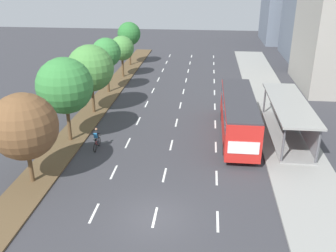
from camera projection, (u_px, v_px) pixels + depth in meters
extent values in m
plane|color=#38383D|center=(155.00, 218.00, 20.72)|extent=(140.00, 140.00, 0.00)
cube|color=brown|center=(104.00, 98.00, 39.83)|extent=(2.60, 52.00, 0.12)
cube|color=gray|center=(271.00, 104.00, 38.09)|extent=(4.50, 52.00, 0.15)
cube|color=white|center=(94.00, 213.00, 21.16)|extent=(0.14, 1.88, 0.01)
cube|color=white|center=(114.00, 172.00, 25.43)|extent=(0.14, 1.88, 0.01)
cube|color=white|center=(128.00, 143.00, 29.70)|extent=(0.14, 1.88, 0.01)
cube|color=white|center=(138.00, 121.00, 33.97)|extent=(0.14, 1.88, 0.01)
cube|color=white|center=(146.00, 104.00, 38.24)|extent=(0.14, 1.88, 0.01)
cube|color=white|center=(153.00, 91.00, 42.51)|extent=(0.14, 1.88, 0.01)
cube|color=white|center=(158.00, 79.00, 46.78)|extent=(0.14, 1.88, 0.01)
cube|color=white|center=(163.00, 70.00, 51.05)|extent=(0.14, 1.88, 0.01)
cube|color=white|center=(167.00, 62.00, 55.32)|extent=(0.14, 1.88, 0.01)
cube|color=white|center=(170.00, 56.00, 59.59)|extent=(0.14, 1.88, 0.01)
cube|color=white|center=(155.00, 217.00, 20.81)|extent=(0.14, 1.88, 0.01)
cube|color=white|center=(164.00, 175.00, 25.08)|extent=(0.14, 1.88, 0.01)
cube|color=white|center=(171.00, 145.00, 29.35)|extent=(0.14, 1.88, 0.01)
cube|color=white|center=(176.00, 123.00, 33.62)|extent=(0.14, 1.88, 0.01)
cube|color=white|center=(180.00, 105.00, 37.89)|extent=(0.14, 1.88, 0.01)
cube|color=white|center=(183.00, 91.00, 42.16)|extent=(0.14, 1.88, 0.01)
cube|color=white|center=(186.00, 80.00, 46.43)|extent=(0.14, 1.88, 0.01)
cube|color=white|center=(188.00, 71.00, 50.70)|extent=(0.14, 1.88, 0.01)
cube|color=white|center=(190.00, 63.00, 54.97)|extent=(0.14, 1.88, 0.01)
cube|color=white|center=(192.00, 56.00, 59.24)|extent=(0.14, 1.88, 0.01)
cube|color=white|center=(218.00, 221.00, 20.47)|extent=(0.14, 1.88, 0.01)
cube|color=white|center=(217.00, 178.00, 24.74)|extent=(0.14, 1.88, 0.01)
cube|color=white|center=(216.00, 147.00, 29.01)|extent=(0.14, 1.88, 0.01)
cube|color=white|center=(215.00, 124.00, 33.28)|extent=(0.14, 1.88, 0.01)
cube|color=white|center=(215.00, 107.00, 37.54)|extent=(0.14, 1.88, 0.01)
cube|color=white|center=(214.00, 93.00, 41.81)|extent=(0.14, 1.88, 0.01)
cube|color=white|center=(214.00, 81.00, 46.08)|extent=(0.14, 1.88, 0.01)
cube|color=white|center=(214.00, 72.00, 50.35)|extent=(0.14, 1.88, 0.01)
cube|color=white|center=(214.00, 64.00, 54.62)|extent=(0.14, 1.88, 0.01)
cube|color=white|center=(214.00, 57.00, 58.89)|extent=(0.14, 1.88, 0.01)
cube|color=gray|center=(285.00, 134.00, 30.79)|extent=(2.60, 10.33, 0.10)
cylinder|color=#56565B|center=(283.00, 144.00, 25.88)|extent=(0.16, 0.16, 2.60)
cylinder|color=#56565B|center=(265.00, 99.00, 34.88)|extent=(0.16, 0.16, 2.60)
cylinder|color=#56565B|center=(318.00, 146.00, 25.65)|extent=(0.16, 0.16, 2.60)
cylinder|color=#56565B|center=(290.00, 100.00, 34.65)|extent=(0.16, 0.16, 2.60)
cube|color=gray|center=(303.00, 120.00, 30.14)|extent=(0.10, 9.82, 2.34)
cube|color=gray|center=(290.00, 103.00, 29.73)|extent=(2.90, 10.73, 0.16)
cube|color=red|center=(238.00, 115.00, 30.23)|extent=(2.50, 11.20, 2.80)
cube|color=#2D3D4C|center=(239.00, 105.00, 29.90)|extent=(2.54, 10.30, 0.90)
cube|color=#333338|center=(240.00, 98.00, 29.66)|extent=(2.45, 10.98, 0.12)
cube|color=#2D3D4C|center=(235.00, 90.00, 35.24)|extent=(2.25, 0.06, 1.54)
cube|color=white|center=(244.00, 148.00, 25.16)|extent=(2.12, 0.04, 0.90)
cylinder|color=black|center=(223.00, 115.00, 34.05)|extent=(0.30, 1.00, 1.00)
cylinder|color=black|center=(247.00, 116.00, 33.83)|extent=(0.30, 1.00, 1.00)
cylinder|color=black|center=(225.00, 148.00, 27.69)|extent=(0.30, 1.00, 1.00)
cylinder|color=black|center=(255.00, 150.00, 27.47)|extent=(0.30, 1.00, 1.00)
torus|color=black|center=(99.00, 142.00, 29.10)|extent=(0.06, 0.72, 0.72)
torus|color=black|center=(95.00, 148.00, 28.10)|extent=(0.06, 0.72, 0.72)
cylinder|color=maroon|center=(97.00, 141.00, 28.49)|extent=(0.05, 0.93, 0.05)
cylinder|color=maroon|center=(97.00, 144.00, 28.47)|extent=(0.05, 0.57, 0.42)
cylinder|color=maroon|center=(96.00, 142.00, 28.30)|extent=(0.04, 0.04, 0.40)
cube|color=black|center=(96.00, 140.00, 28.22)|extent=(0.12, 0.24, 0.06)
cylinder|color=black|center=(98.00, 135.00, 28.84)|extent=(0.46, 0.04, 0.04)
cube|color=black|center=(96.00, 135.00, 28.26)|extent=(0.30, 0.36, 0.59)
cube|color=#23669E|center=(96.00, 135.00, 28.10)|extent=(0.26, 0.26, 0.42)
sphere|color=#9E7051|center=(96.00, 129.00, 28.20)|extent=(0.20, 0.20, 0.20)
cylinder|color=#4C4C56|center=(95.00, 140.00, 28.40)|extent=(0.12, 0.42, 0.25)
cylinder|color=#4C4C56|center=(96.00, 142.00, 28.66)|extent=(0.10, 0.17, 0.41)
cylinder|color=#4C4C56|center=(98.00, 140.00, 28.37)|extent=(0.12, 0.42, 0.25)
cylinder|color=#4C4C56|center=(99.00, 142.00, 28.63)|extent=(0.10, 0.17, 0.41)
cylinder|color=black|center=(95.00, 133.00, 28.46)|extent=(0.09, 0.47, 0.28)
cylinder|color=black|center=(99.00, 133.00, 28.42)|extent=(0.09, 0.47, 0.28)
cylinder|color=brown|center=(30.00, 165.00, 23.73)|extent=(0.28, 0.28, 2.28)
sphere|color=brown|center=(24.00, 126.00, 22.68)|extent=(4.18, 4.18, 4.18)
cylinder|color=brown|center=(69.00, 123.00, 29.46)|extent=(0.28, 0.28, 2.89)
sphere|color=#38843D|center=(65.00, 86.00, 28.27)|extent=(4.33, 4.33, 4.33)
cylinder|color=brown|center=(93.00, 99.00, 35.38)|extent=(0.28, 0.28, 2.66)
sphere|color=#4C8E42|center=(91.00, 68.00, 34.23)|extent=(4.31, 4.31, 4.31)
cylinder|color=brown|center=(108.00, 78.00, 41.17)|extent=(0.28, 0.28, 3.19)
sphere|color=#38843D|center=(106.00, 53.00, 40.08)|extent=(3.18, 3.18, 3.18)
cylinder|color=brown|center=(123.00, 67.00, 47.15)|extent=(0.28, 0.28, 2.49)
sphere|color=#4C8E42|center=(122.00, 48.00, 46.22)|extent=(3.04, 3.04, 3.04)
cylinder|color=brown|center=(130.00, 54.00, 52.93)|extent=(0.28, 0.28, 3.17)
sphere|color=#2D7533|center=(129.00, 34.00, 51.84)|extent=(3.21, 3.21, 3.21)
cube|color=slate|center=(317.00, 18.00, 54.30)|extent=(7.57, 14.99, 12.46)
cube|color=slate|center=(284.00, 8.00, 69.17)|extent=(7.08, 11.75, 12.09)
cube|color=#A39E93|center=(299.00, 3.00, 72.44)|extent=(9.31, 10.01, 13.45)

